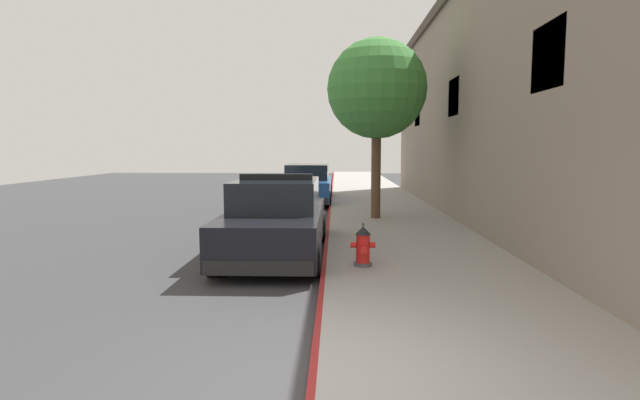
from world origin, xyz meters
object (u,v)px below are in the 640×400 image
at_px(police_cruiser, 276,220).
at_px(parked_car_silver_ahead, 308,185).
at_px(fire_hydrant, 363,246).
at_px(street_tree, 377,89).

height_order(police_cruiser, parked_car_silver_ahead, police_cruiser).
relative_size(police_cruiser, fire_hydrant, 6.37).
distance_m(police_cruiser, street_tree, 6.13).
bearing_deg(street_tree, parked_car_silver_ahead, 113.75).
height_order(fire_hydrant, street_tree, street_tree).
relative_size(parked_car_silver_ahead, fire_hydrant, 6.37).
bearing_deg(parked_car_silver_ahead, street_tree, -66.25).
bearing_deg(fire_hydrant, street_tree, 83.49).
bearing_deg(street_tree, police_cruiser, -117.13).
bearing_deg(police_cruiser, parked_car_silver_ahead, 89.59).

